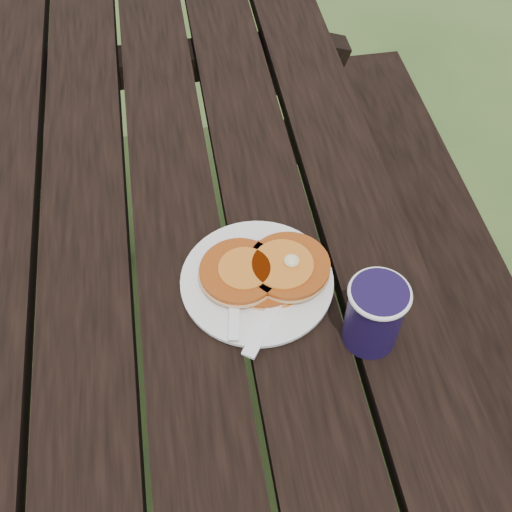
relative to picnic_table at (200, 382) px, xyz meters
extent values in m
plane|color=#384F22|center=(0.00, 0.00, -0.37)|extent=(60.00, 60.00, 0.00)
cube|color=black|center=(0.00, 0.00, 0.36)|extent=(0.75, 1.80, 0.04)
cube|color=black|center=(0.55, 0.00, 0.06)|extent=(0.25, 1.80, 0.04)
cylinder|color=white|center=(0.11, -0.04, 0.39)|extent=(0.30, 0.30, 0.01)
cylinder|color=#AE4A13|center=(0.12, -0.04, 0.40)|extent=(0.12, 0.12, 0.01)
cylinder|color=#AE4A13|center=(0.08, -0.04, 0.41)|extent=(0.12, 0.12, 0.01)
cylinder|color=#AE4A13|center=(0.16, -0.04, 0.41)|extent=(0.12, 0.12, 0.01)
cylinder|color=#C1661B|center=(0.15, -0.04, 0.42)|extent=(0.09, 0.09, 0.00)
ellipsoid|color=#F4E59E|center=(0.16, -0.04, 0.42)|extent=(0.02, 0.02, 0.01)
cube|color=white|center=(0.13, -0.10, 0.39)|extent=(0.12, 0.16, 0.00)
cylinder|color=#160D34|center=(0.25, -0.16, 0.44)|extent=(0.08, 0.08, 0.11)
torus|color=white|center=(0.25, -0.16, 0.49)|extent=(0.09, 0.09, 0.01)
cylinder|color=black|center=(0.25, -0.16, 0.49)|extent=(0.07, 0.07, 0.01)
camera|label=1|loc=(0.01, -0.60, 1.18)|focal=45.00mm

